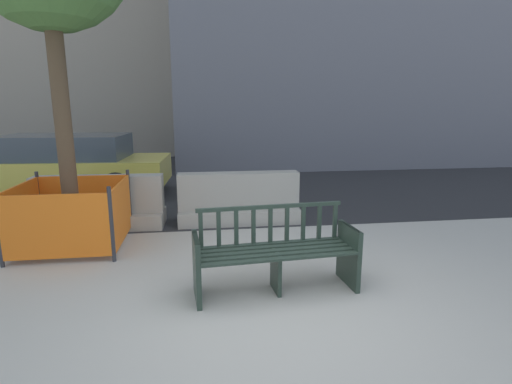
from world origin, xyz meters
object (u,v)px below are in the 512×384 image
construction_fence (72,213)px  jersey_barrier_left (100,207)px  car_taxi_near (60,165)px  street_bench (275,255)px  jersey_barrier_centre (239,202)px

construction_fence → jersey_barrier_left: bearing=80.4°
jersey_barrier_left → car_taxi_near: size_ratio=0.43×
street_bench → car_taxi_near: car_taxi_near is taller
street_bench → construction_fence: (-2.51, 1.71, 0.08)m
street_bench → jersey_barrier_centre: size_ratio=0.86×
construction_fence → car_taxi_near: size_ratio=0.29×
street_bench → car_taxi_near: bearing=126.1°
jersey_barrier_left → jersey_barrier_centre: bearing=-0.0°
construction_fence → car_taxi_near: (-1.22, 3.40, 0.20)m
construction_fence → car_taxi_near: 3.62m
street_bench → jersey_barrier_left: size_ratio=0.86×
street_bench → car_taxi_near: (-3.73, 5.12, 0.28)m
street_bench → jersey_barrier_centre: street_bench is taller
street_bench → jersey_barrier_left: street_bench is taller
jersey_barrier_centre → car_taxi_near: (-3.60, 2.51, 0.34)m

